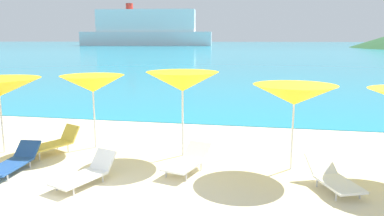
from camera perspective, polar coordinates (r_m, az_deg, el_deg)
name	(u,v)px	position (r m, az deg, el deg)	size (l,w,h in m)	color
ground_plane	(187,116)	(16.22, -0.72, -1.17)	(50.00, 100.00, 0.30)	beige
ocean_water	(260,44)	(233.36, 10.43, 9.60)	(650.00, 440.00, 0.02)	teal
umbrella_3	(93,84)	(10.99, -15.04, 3.62)	(1.95, 1.95, 2.13)	silver
umbrella_4	(182,82)	(9.83, -1.47, 4.07)	(2.03, 2.03, 2.30)	silver
umbrella_5	(294,95)	(9.10, 15.48, 1.96)	(2.15, 2.15, 2.09)	silver
lounge_chair_1	(14,161)	(10.00, -25.74, -7.41)	(0.69, 1.74, 0.56)	#1E478C
lounge_chair_2	(54,142)	(11.07, -20.51, -4.99)	(1.20, 1.63, 0.70)	#D8BF4C
lounge_chair_4	(188,160)	(9.00, -0.67, -8.07)	(1.02, 1.64, 0.56)	white
lounge_chair_5	(333,177)	(8.54, 20.82, -9.87)	(1.12, 1.64, 0.59)	white
lounge_chair_8	(86,173)	(8.60, -15.98, -9.59)	(1.06, 1.62, 0.61)	white
cruise_ship	(146,30)	(186.54, -7.09, 11.85)	(64.65, 17.46, 20.24)	white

